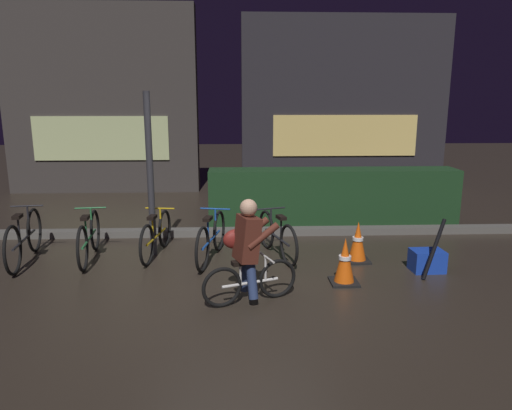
{
  "coord_description": "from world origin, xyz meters",
  "views": [
    {
      "loc": [
        -0.07,
        -5.83,
        2.33
      ],
      "look_at": [
        0.2,
        0.6,
        0.9
      ],
      "focal_mm": 33.08,
      "sensor_mm": 36.0,
      "label": 1
    }
  ],
  "objects_px": {
    "parked_bike_leftmost": "(24,238)",
    "parked_bike_right_mid": "(277,236)",
    "parked_bike_left_mid": "(89,238)",
    "traffic_cone_near": "(345,262)",
    "cyclist": "(247,251)",
    "street_post": "(150,176)",
    "closed_umbrella": "(434,249)",
    "parked_bike_center_left": "(156,235)",
    "parked_bike_center_right": "(211,239)",
    "traffic_cone_far": "(358,242)",
    "blue_crate": "(427,261)"
  },
  "relations": [
    {
      "from": "traffic_cone_near",
      "to": "traffic_cone_far",
      "type": "height_order",
      "value": "traffic_cone_near"
    },
    {
      "from": "parked_bike_center_left",
      "to": "traffic_cone_near",
      "type": "xyz_separation_m",
      "value": [
        2.62,
        -1.23,
        -0.03
      ]
    },
    {
      "from": "traffic_cone_near",
      "to": "parked_bike_center_left",
      "type": "bearing_deg",
      "value": 154.86
    },
    {
      "from": "traffic_cone_near",
      "to": "cyclist",
      "type": "xyz_separation_m",
      "value": [
        -1.27,
        -0.53,
        0.33
      ]
    },
    {
      "from": "street_post",
      "to": "parked_bike_right_mid",
      "type": "height_order",
      "value": "street_post"
    },
    {
      "from": "parked_bike_right_mid",
      "to": "blue_crate",
      "type": "height_order",
      "value": "parked_bike_right_mid"
    },
    {
      "from": "closed_umbrella",
      "to": "blue_crate",
      "type": "bearing_deg",
      "value": 53.08
    },
    {
      "from": "parked_bike_center_left",
      "to": "parked_bike_center_right",
      "type": "distance_m",
      "value": 0.89
    },
    {
      "from": "parked_bike_right_mid",
      "to": "closed_umbrella",
      "type": "relative_size",
      "value": 1.75
    },
    {
      "from": "parked_bike_leftmost",
      "to": "traffic_cone_near",
      "type": "relative_size",
      "value": 2.81
    },
    {
      "from": "parked_bike_left_mid",
      "to": "parked_bike_right_mid",
      "type": "xyz_separation_m",
      "value": [
        2.8,
        0.02,
        -0.01
      ]
    },
    {
      "from": "blue_crate",
      "to": "closed_umbrella",
      "type": "bearing_deg",
      "value": -96.07
    },
    {
      "from": "traffic_cone_far",
      "to": "parked_bike_center_left",
      "type": "bearing_deg",
      "value": 172.69
    },
    {
      "from": "cyclist",
      "to": "parked_bike_center_left",
      "type": "bearing_deg",
      "value": 106.88
    },
    {
      "from": "closed_umbrella",
      "to": "parked_bike_left_mid",
      "type": "bearing_deg",
      "value": 138.18
    },
    {
      "from": "traffic_cone_near",
      "to": "parked_bike_right_mid",
      "type": "bearing_deg",
      "value": 125.54
    },
    {
      "from": "parked_bike_right_mid",
      "to": "parked_bike_left_mid",
      "type": "bearing_deg",
      "value": 73.47
    },
    {
      "from": "street_post",
      "to": "parked_bike_center_right",
      "type": "height_order",
      "value": "street_post"
    },
    {
      "from": "parked_bike_center_left",
      "to": "parked_bike_center_right",
      "type": "bearing_deg",
      "value": -99.01
    },
    {
      "from": "street_post",
      "to": "traffic_cone_far",
      "type": "relative_size",
      "value": 4.07
    },
    {
      "from": "street_post",
      "to": "blue_crate",
      "type": "relative_size",
      "value": 5.61
    },
    {
      "from": "street_post",
      "to": "traffic_cone_far",
      "type": "bearing_deg",
      "value": -8.44
    },
    {
      "from": "cyclist",
      "to": "parked_bike_right_mid",
      "type": "bearing_deg",
      "value": 52.74
    },
    {
      "from": "parked_bike_center_right",
      "to": "parked_bike_center_left",
      "type": "bearing_deg",
      "value": 85.06
    },
    {
      "from": "parked_bike_center_left",
      "to": "traffic_cone_far",
      "type": "bearing_deg",
      "value": -89.51
    },
    {
      "from": "traffic_cone_far",
      "to": "blue_crate",
      "type": "height_order",
      "value": "traffic_cone_far"
    },
    {
      "from": "traffic_cone_far",
      "to": "closed_umbrella",
      "type": "bearing_deg",
      "value": -39.46
    },
    {
      "from": "closed_umbrella",
      "to": "traffic_cone_far",
      "type": "bearing_deg",
      "value": 109.7
    },
    {
      "from": "parked_bike_leftmost",
      "to": "traffic_cone_far",
      "type": "distance_m",
      "value": 4.89
    },
    {
      "from": "parked_bike_left_mid",
      "to": "traffic_cone_near",
      "type": "distance_m",
      "value": 3.75
    },
    {
      "from": "parked_bike_center_right",
      "to": "blue_crate",
      "type": "relative_size",
      "value": 3.59
    },
    {
      "from": "parked_bike_leftmost",
      "to": "parked_bike_left_mid",
      "type": "distance_m",
      "value": 0.92
    },
    {
      "from": "street_post",
      "to": "closed_umbrella",
      "type": "relative_size",
      "value": 2.9
    },
    {
      "from": "parked_bike_left_mid",
      "to": "blue_crate",
      "type": "distance_m",
      "value": 4.9
    },
    {
      "from": "traffic_cone_near",
      "to": "traffic_cone_far",
      "type": "bearing_deg",
      "value": 65.53
    },
    {
      "from": "parked_bike_leftmost",
      "to": "traffic_cone_near",
      "type": "height_order",
      "value": "parked_bike_leftmost"
    },
    {
      "from": "traffic_cone_near",
      "to": "cyclist",
      "type": "distance_m",
      "value": 1.42
    },
    {
      "from": "parked_bike_leftmost",
      "to": "parked_bike_right_mid",
      "type": "relative_size",
      "value": 1.16
    },
    {
      "from": "parked_bike_leftmost",
      "to": "blue_crate",
      "type": "height_order",
      "value": "parked_bike_leftmost"
    },
    {
      "from": "parked_bike_leftmost",
      "to": "closed_umbrella",
      "type": "height_order",
      "value": "same"
    },
    {
      "from": "parked_bike_leftmost",
      "to": "blue_crate",
      "type": "distance_m",
      "value": 5.79
    },
    {
      "from": "street_post",
      "to": "traffic_cone_near",
      "type": "relative_size",
      "value": 4.04
    },
    {
      "from": "parked_bike_center_left",
      "to": "parked_bike_leftmost",
      "type": "bearing_deg",
      "value": 104.4
    },
    {
      "from": "parked_bike_right_mid",
      "to": "closed_umbrella",
      "type": "xyz_separation_m",
      "value": [
        2.02,
        -0.95,
        0.07
      ]
    },
    {
      "from": "parked_bike_left_mid",
      "to": "parked_bike_right_mid",
      "type": "bearing_deg",
      "value": -95.92
    },
    {
      "from": "parked_bike_center_left",
      "to": "cyclist",
      "type": "distance_m",
      "value": 2.24
    },
    {
      "from": "parked_bike_center_right",
      "to": "closed_umbrella",
      "type": "distance_m",
      "value": 3.11
    },
    {
      "from": "street_post",
      "to": "closed_umbrella",
      "type": "bearing_deg",
      "value": -16.39
    },
    {
      "from": "parked_bike_center_left",
      "to": "parked_bike_center_right",
      "type": "height_order",
      "value": "parked_bike_center_right"
    },
    {
      "from": "street_post",
      "to": "parked_bike_leftmost",
      "type": "xyz_separation_m",
      "value": [
        -1.82,
        -0.29,
        -0.87
      ]
    }
  ]
}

